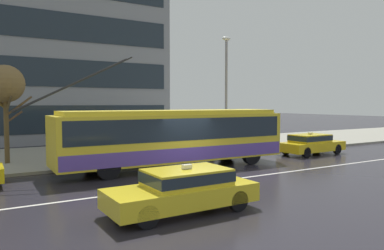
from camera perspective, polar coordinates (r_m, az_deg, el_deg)
ground_plane at (r=16.23m, az=1.45°, el=-7.98°), size 160.00×160.00×0.00m
sidewalk_slab at (r=24.31m, az=-10.13°, el=-4.07°), size 80.00×10.00×0.14m
lane_centre_line at (r=15.25m, az=3.89°, el=-8.71°), size 72.00×0.14×0.01m
trolleybus at (r=18.18m, az=-2.67°, el=-1.73°), size 13.08×2.71×5.30m
taxi_ahead_of_bus at (r=24.20m, az=18.03°, el=-2.71°), size 4.46×1.93×1.39m
taxi_oncoming_near at (r=10.94m, az=-1.31°, el=-9.79°), size 4.49×1.85×1.39m
bus_shelter at (r=21.18m, az=-9.83°, el=0.04°), size 3.51×1.58×2.49m
pedestrian_at_shelter at (r=19.19m, az=-15.43°, el=-1.24°), size 1.43×1.43×1.94m
pedestrian_approaching_curb at (r=21.36m, az=-7.27°, el=-0.49°), size 1.56×1.56×1.99m
pedestrian_walking_past at (r=23.60m, az=3.29°, el=-0.12°), size 1.32×1.32×1.99m
street_lamp at (r=23.20m, az=5.34°, el=6.24°), size 0.60×0.32×7.21m
street_tree_bare at (r=20.93m, az=-27.06°, el=5.53°), size 2.29×1.91×5.01m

